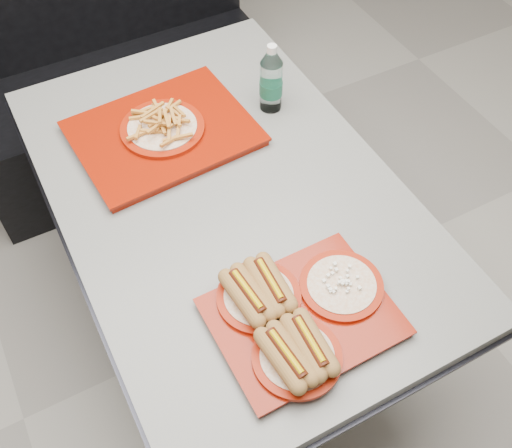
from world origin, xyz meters
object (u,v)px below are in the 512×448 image
diner_table (229,226)px  tray_near (296,315)px  water_bottle (271,82)px  booth_bench (116,72)px  tray_far (163,130)px

diner_table → tray_near: bearing=-95.2°
water_bottle → tray_near: bearing=-114.4°
diner_table → booth_bench: size_ratio=1.05×
tray_far → water_bottle: water_bottle is taller
diner_table → booth_bench: booth_bench is taller
booth_bench → tray_near: booth_bench is taller
booth_bench → tray_far: booth_bench is taller
diner_table → water_bottle: 0.45m
water_bottle → tray_far: bearing=175.2°
tray_near → water_bottle: water_bottle is taller
diner_table → water_bottle: (0.27, 0.25, 0.26)m
booth_bench → water_bottle: booth_bench is taller
diner_table → booth_bench: bearing=90.0°
diner_table → water_bottle: bearing=41.9°
diner_table → tray_near: 0.49m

